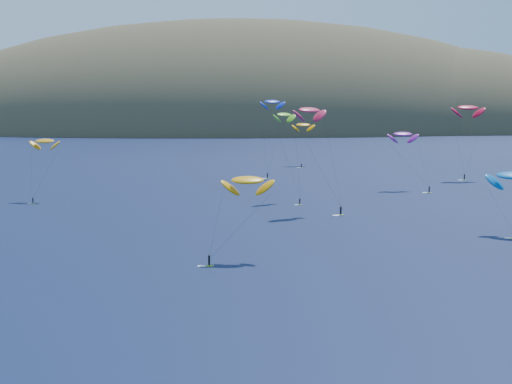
{
  "coord_description": "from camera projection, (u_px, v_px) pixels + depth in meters",
  "views": [
    {
      "loc": [
        -5.7,
        -60.2,
        28.04
      ],
      "look_at": [
        3.0,
        80.0,
        9.0
      ],
      "focal_mm": 50.0,
      "sensor_mm": 36.0,
      "label": 1
    }
  ],
  "objects": [
    {
      "name": "kitesurfer_5",
      "position": [
        512.0,
        176.0,
        144.31
      ],
      "size": [
        10.93,
        10.64,
        14.77
      ],
      "rotation": [
        0.0,
        0.0,
        -0.56
      ],
      "color": "#B9FE1C",
      "rests_on": "ground"
    },
    {
      "name": "kitesurfer_6",
      "position": [
        403.0,
        134.0,
        214.2
      ],
      "size": [
        10.87,
        12.31,
        19.11
      ],
      "rotation": [
        0.0,
        0.0,
        0.02
      ],
      "color": "#B9FE1C",
      "rests_on": "ground"
    },
    {
      "name": "kitesurfer_1",
      "position": [
        45.0,
        141.0,
        191.91
      ],
      "size": [
        8.4,
        10.37,
        18.13
      ],
      "rotation": [
        0.0,
        0.0,
        -0.15
      ],
      "color": "#B9FE1C",
      "rests_on": "ground"
    },
    {
      "name": "kitesurfer_9",
      "position": [
        309.0,
        110.0,
        170.52
      ],
      "size": [
        12.79,
        10.75,
        27.21
      ],
      "rotation": [
        0.0,
        0.0,
        0.54
      ],
      "color": "#B9FE1C",
      "rests_on": "ground"
    },
    {
      "name": "island",
      "position": [
        263.0,
        140.0,
        623.71
      ],
      "size": [
        730.0,
        300.0,
        210.0
      ],
      "color": "#3D3526",
      "rests_on": "ground"
    },
    {
      "name": "kitesurfer_8",
      "position": [
        468.0,
        108.0,
        239.52
      ],
      "size": [
        11.46,
        7.47,
        27.19
      ],
      "rotation": [
        0.0,
        0.0,
        0.04
      ],
      "color": "#B9FE1C",
      "rests_on": "ground"
    },
    {
      "name": "kitesurfer_11",
      "position": [
        303.0,
        125.0,
        288.43
      ],
      "size": [
        9.35,
        14.7,
        18.84
      ],
      "rotation": [
        0.0,
        0.0,
        0.08
      ],
      "color": "#B9FE1C",
      "rests_on": "ground"
    },
    {
      "name": "kitesurfer_2",
      "position": [
        248.0,
        180.0,
        122.66
      ],
      "size": [
        11.92,
        8.64,
        16.04
      ],
      "rotation": [
        0.0,
        0.0,
        0.04
      ],
      "color": "#B9FE1C",
      "rests_on": "ground"
    },
    {
      "name": "kitesurfer_4",
      "position": [
        272.0,
        102.0,
        243.91
      ],
      "size": [
        9.57,
        7.91,
        28.44
      ],
      "rotation": [
        0.0,
        0.0,
        0.31
      ],
      "color": "#B9FE1C",
      "rests_on": "ground"
    },
    {
      "name": "kitesurfer_3",
      "position": [
        284.0,
        115.0,
        191.37
      ],
      "size": [
        7.76,
        13.95,
        24.97
      ],
      "rotation": [
        0.0,
        0.0,
        0.58
      ],
      "color": "#B9FE1C",
      "rests_on": "ground"
    }
  ]
}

